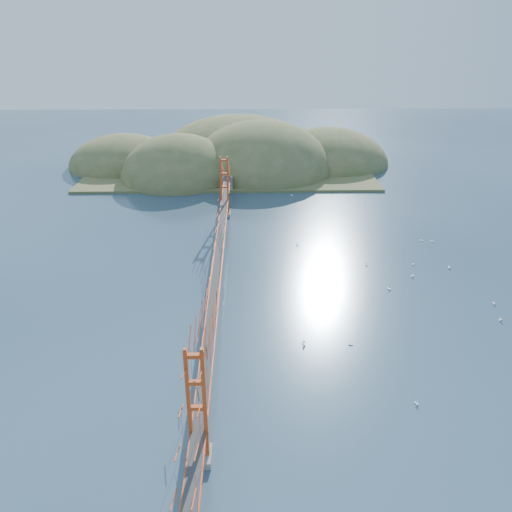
{
  "coord_description": "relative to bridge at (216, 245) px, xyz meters",
  "views": [
    {
      "loc": [
        4.22,
        -61.74,
        34.56
      ],
      "look_at": [
        5.43,
        0.0,
        5.36
      ],
      "focal_mm": 35.0,
      "sensor_mm": 36.0,
      "label": 1
    }
  ],
  "objects": [
    {
      "name": "ground",
      "position": [
        0.0,
        -0.18,
        -7.01
      ],
      "size": [
        320.0,
        320.0,
        0.0
      ],
      "primitive_type": "plane",
      "color": "#283E50",
      "rests_on": "ground"
    },
    {
      "name": "bridge",
      "position": [
        0.0,
        0.0,
        0.0
      ],
      "size": [
        2.2,
        94.4,
        12.0
      ],
      "color": "gray",
      "rests_on": "ground"
    },
    {
      "name": "far_headlands",
      "position": [
        2.21,
        68.33,
        -7.01
      ],
      "size": [
        84.0,
        58.0,
        25.0
      ],
      "color": "olive",
      "rests_on": "ground"
    },
    {
      "name": "sailboat_16",
      "position": [
        24.34,
        -0.27,
        -6.85
      ],
      "size": [
        0.68,
        0.68,
        0.71
      ],
      "color": "white",
      "rests_on": "ground"
    },
    {
      "name": "sailboat_15",
      "position": [
        29.0,
        36.46,
        -6.87
      ],
      "size": [
        0.4,
        0.49,
        0.57
      ],
      "color": "white",
      "rests_on": "ground"
    },
    {
      "name": "sailboat_13",
      "position": [
        36.41,
        -8.65,
        -6.85
      ],
      "size": [
        0.68,
        0.68,
        0.72
      ],
      "color": "white",
      "rests_on": "ground"
    },
    {
      "name": "sailboat_4",
      "position": [
        28.87,
        3.54,
        -6.85
      ],
      "size": [
        0.68,
        0.68,
        0.71
      ],
      "color": "white",
      "rests_on": "ground"
    },
    {
      "name": "sailboat_14",
      "position": [
        35.4,
        6.3,
        -6.85
      ],
      "size": [
        0.55,
        0.63,
        0.72
      ],
      "color": "white",
      "rests_on": "ground"
    },
    {
      "name": "sailboat_1",
      "position": [
        22.83,
        7.48,
        -6.87
      ],
      "size": [
        0.49,
        0.52,
        0.59
      ],
      "color": "white",
      "rests_on": "ground"
    },
    {
      "name": "sailboat_8",
      "position": [
        30.2,
        7.53,
        -6.87
      ],
      "size": [
        0.57,
        0.57,
        0.61
      ],
      "color": "white",
      "rests_on": "ground"
    },
    {
      "name": "sailboat_17",
      "position": [
        36.19,
        16.32,
        -6.85
      ],
      "size": [
        0.62,
        0.57,
        0.7
      ],
      "color": "white",
      "rests_on": "ground"
    },
    {
      "name": "sailboat_3",
      "position": [
        12.77,
        15.24,
        -6.87
      ],
      "size": [
        0.55,
        0.55,
        0.58
      ],
      "color": "white",
      "rests_on": "ground"
    },
    {
      "name": "sailboat_6",
      "position": [
        20.96,
        -23.67,
        -6.87
      ],
      "size": [
        0.5,
        0.51,
        0.58
      ],
      "color": "white",
      "rests_on": "ground"
    },
    {
      "name": "sailboat_7",
      "position": [
        34.5,
        16.8,
        -6.86
      ],
      "size": [
        0.65,
        0.65,
        0.69
      ],
      "color": "white",
      "rests_on": "ground"
    },
    {
      "name": "sailboat_12",
      "position": [
        14.07,
        41.82,
        -6.87
      ],
      "size": [
        0.53,
        0.52,
        0.6
      ],
      "color": "white",
      "rests_on": "ground"
    },
    {
      "name": "sailboat_5",
      "position": [
        37.41,
        -4.56,
        -6.87
      ],
      "size": [
        0.46,
        0.54,
        0.62
      ],
      "color": "white",
      "rests_on": "ground"
    },
    {
      "name": "sailboat_0",
      "position": [
        10.82,
        -13.42,
        -6.85
      ],
      "size": [
        0.58,
        0.65,
        0.74
      ],
      "color": "white",
      "rests_on": "ground"
    },
    {
      "name": "sailboat_extra_1",
      "position": [
        16.31,
        -13.58,
        -6.87
      ],
      "size": [
        0.54,
        0.46,
        0.62
      ],
      "color": "white",
      "rests_on": "ground"
    }
  ]
}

